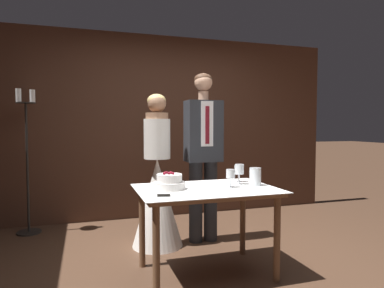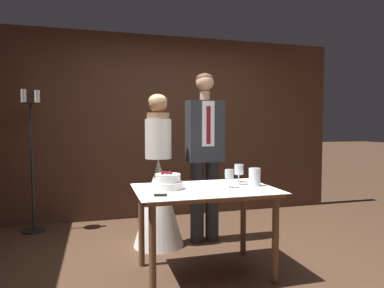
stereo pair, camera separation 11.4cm
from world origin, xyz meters
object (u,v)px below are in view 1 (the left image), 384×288
cake_table (206,199)px  hurricane_candle (255,177)px  candle_stand (27,165)px  cake_knife (173,195)px  wine_glass_near (239,170)px  wine_glass_middle (238,171)px  tiered_cake (169,182)px  wine_glass_far (230,175)px  groom (203,150)px  bride (157,191)px

cake_table → hurricane_candle: hurricane_candle is taller
candle_stand → cake_table: bearing=-46.0°
cake_knife → candle_stand: bearing=137.1°
cake_table → candle_stand: 2.38m
candle_stand → wine_glass_near: bearing=-38.8°
cake_knife → wine_glass_middle: (0.76, 0.46, 0.10)m
tiered_cake → wine_glass_far: wine_glass_far is taller
groom → cake_table: bearing=-107.8°
candle_stand → wine_glass_far: bearing=-42.9°
wine_glass_middle → bride: 0.93m
cake_knife → hurricane_candle: (0.82, 0.24, 0.07)m
bride → hurricane_candle: bearing=-48.4°
cake_knife → candle_stand: 2.34m
cake_table → wine_glass_far: wine_glass_far is taller
cake_table → bride: 0.85m
bride → wine_glass_far: bearing=-60.5°
cake_knife → wine_glass_middle: 0.90m
hurricane_candle → groom: (-0.21, 0.82, 0.20)m
cake_table → groom: 0.93m
wine_glass_far → bride: size_ratio=0.10×
cake_table → wine_glass_middle: (0.41, 0.22, 0.20)m
wine_glass_middle → cake_table: bearing=-152.1°
tiered_cake → bride: bride is taller
cake_knife → wine_glass_near: 0.80m
wine_glass_far → tiered_cake: bearing=171.2°
groom → candle_stand: bearing=154.9°
cake_knife → bride: (0.10, 1.06, -0.17)m
wine_glass_near → groom: bearing=97.8°
cake_knife → groom: 1.25m
cake_knife → candle_stand: candle_stand is taller
cake_table → wine_glass_middle: size_ratio=7.55×
wine_glass_near → cake_knife: bearing=-154.6°
wine_glass_near → wine_glass_far: size_ratio=1.17×
wine_glass_near → wine_glass_far: wine_glass_near is taller
cake_knife → wine_glass_far: size_ratio=2.51×
tiered_cake → groom: bearing=52.8°
tiered_cake → wine_glass_middle: 0.74m
cake_knife → wine_glass_middle: size_ratio=2.52×
cake_table → candle_stand: (-1.65, 1.70, 0.17)m
bride → tiered_cake: bearing=-94.0°
wine_glass_near → groom: 0.74m
bride → cake_table: bearing=-72.3°
bride → candle_stand: (-1.39, 0.89, 0.24)m
cake_table → tiered_cake: tiered_cake is taller
groom → wine_glass_far: bearing=-93.0°
wine_glass_middle → tiered_cake: bearing=-167.5°
hurricane_candle → groom: groom is taller
wine_glass_far → groom: groom is taller
cake_knife → cake_table: bearing=48.4°
cake_table → groom: bearing=72.2°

